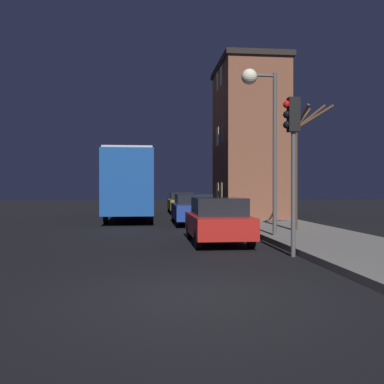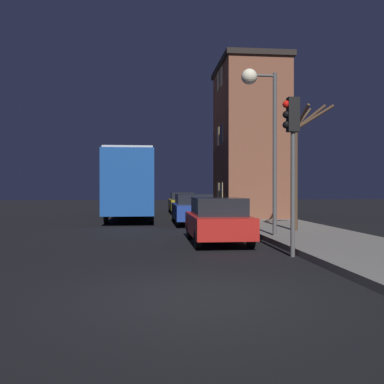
{
  "view_description": "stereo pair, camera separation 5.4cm",
  "coord_description": "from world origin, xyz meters",
  "px_view_note": "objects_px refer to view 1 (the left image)",
  "views": [
    {
      "loc": [
        -0.73,
        -7.13,
        1.8
      ],
      "look_at": [
        0.86,
        8.38,
        1.67
      ],
      "focal_mm": 40.0,
      "sensor_mm": 36.0,
      "label": 1
    },
    {
      "loc": [
        -0.68,
        -7.13,
        1.8
      ],
      "look_at": [
        0.86,
        8.38,
        1.67
      ],
      "focal_mm": 40.0,
      "sensor_mm": 36.0,
      "label": 2
    }
  ],
  "objects_px": {
    "traffic_light": "(292,142)",
    "car_near_lane": "(218,220)",
    "car_far_lane": "(181,202)",
    "car_mid_lane": "(192,209)",
    "bus": "(131,180)",
    "bare_tree": "(299,162)",
    "streetlamp": "(260,107)"
  },
  "relations": [
    {
      "from": "bus",
      "to": "bare_tree",
      "type": "bearing_deg",
      "value": -55.96
    },
    {
      "from": "car_far_lane",
      "to": "car_mid_lane",
      "type": "bearing_deg",
      "value": -90.96
    },
    {
      "from": "car_near_lane",
      "to": "car_far_lane",
      "type": "bearing_deg",
      "value": 89.72
    },
    {
      "from": "traffic_light",
      "to": "bare_tree",
      "type": "xyz_separation_m",
      "value": [
        2.0,
        5.04,
        -0.2
      ]
    },
    {
      "from": "bus",
      "to": "car_mid_lane",
      "type": "relative_size",
      "value": 2.45
    },
    {
      "from": "bare_tree",
      "to": "car_mid_lane",
      "type": "bearing_deg",
      "value": 124.15
    },
    {
      "from": "traffic_light",
      "to": "bus",
      "type": "distance_m",
      "value": 15.82
    },
    {
      "from": "bus",
      "to": "car_mid_lane",
      "type": "bearing_deg",
      "value": -56.08
    },
    {
      "from": "traffic_light",
      "to": "bare_tree",
      "type": "bearing_deg",
      "value": 68.33
    },
    {
      "from": "traffic_light",
      "to": "bus",
      "type": "height_order",
      "value": "traffic_light"
    },
    {
      "from": "traffic_light",
      "to": "car_far_lane",
      "type": "relative_size",
      "value": 0.89
    },
    {
      "from": "car_mid_lane",
      "to": "car_far_lane",
      "type": "xyz_separation_m",
      "value": [
        0.16,
        9.45,
        -0.0
      ]
    },
    {
      "from": "streetlamp",
      "to": "car_near_lane",
      "type": "xyz_separation_m",
      "value": [
        -1.54,
        -0.54,
        -3.82
      ]
    },
    {
      "from": "car_near_lane",
      "to": "car_mid_lane",
      "type": "relative_size",
      "value": 0.85
    },
    {
      "from": "streetlamp",
      "to": "car_mid_lane",
      "type": "xyz_separation_m",
      "value": [
        -1.62,
        6.84,
        -3.79
      ]
    },
    {
      "from": "bus",
      "to": "car_near_lane",
      "type": "relative_size",
      "value": 2.88
    },
    {
      "from": "bare_tree",
      "to": "car_near_lane",
      "type": "distance_m",
      "value": 4.57
    },
    {
      "from": "traffic_light",
      "to": "bare_tree",
      "type": "height_order",
      "value": "bare_tree"
    },
    {
      "from": "bare_tree",
      "to": "car_far_lane",
      "type": "relative_size",
      "value": 1.04
    },
    {
      "from": "traffic_light",
      "to": "car_near_lane",
      "type": "height_order",
      "value": "traffic_light"
    },
    {
      "from": "bare_tree",
      "to": "bus",
      "type": "height_order",
      "value": "bare_tree"
    },
    {
      "from": "car_near_lane",
      "to": "car_mid_lane",
      "type": "distance_m",
      "value": 7.38
    },
    {
      "from": "bare_tree",
      "to": "car_near_lane",
      "type": "relative_size",
      "value": 1.22
    },
    {
      "from": "streetlamp",
      "to": "bus",
      "type": "relative_size",
      "value": 0.5
    },
    {
      "from": "traffic_light",
      "to": "bare_tree",
      "type": "relative_size",
      "value": 0.86
    },
    {
      "from": "traffic_light",
      "to": "car_near_lane",
      "type": "bearing_deg",
      "value": 117.01
    },
    {
      "from": "bus",
      "to": "car_near_lane",
      "type": "xyz_separation_m",
      "value": [
        3.27,
        -12.13,
        -1.52
      ]
    },
    {
      "from": "traffic_light",
      "to": "bus",
      "type": "bearing_deg",
      "value": 107.57
    },
    {
      "from": "bus",
      "to": "car_mid_lane",
      "type": "xyz_separation_m",
      "value": [
        3.2,
        -4.75,
        -1.49
      ]
    },
    {
      "from": "traffic_light",
      "to": "car_near_lane",
      "type": "distance_m",
      "value": 3.99
    },
    {
      "from": "streetlamp",
      "to": "traffic_light",
      "type": "xyz_separation_m",
      "value": [
        -0.05,
        -3.47,
        -1.57
      ]
    },
    {
      "from": "bus",
      "to": "traffic_light",
      "type": "bearing_deg",
      "value": -72.43
    }
  ]
}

